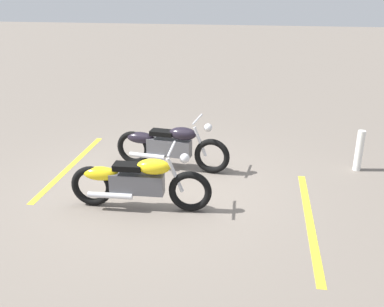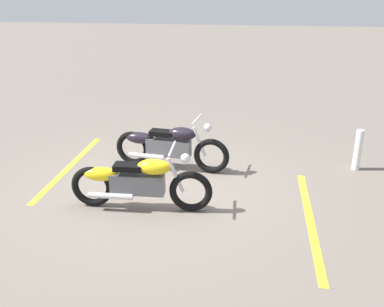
% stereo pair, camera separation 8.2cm
% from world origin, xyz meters
% --- Properties ---
extents(ground_plane, '(60.00, 60.00, 0.00)m').
position_xyz_m(ground_plane, '(0.00, 0.00, 0.00)').
color(ground_plane, slate).
extents(motorcycle_bright_foreground, '(2.23, 0.62, 1.04)m').
position_xyz_m(motorcycle_bright_foreground, '(-0.14, -0.81, 0.46)').
color(motorcycle_bright_foreground, black).
rests_on(motorcycle_bright_foreground, ground).
extents(motorcycle_dark_foreground, '(2.23, 0.62, 1.04)m').
position_xyz_m(motorcycle_dark_foreground, '(0.03, 0.81, 0.46)').
color(motorcycle_dark_foreground, black).
rests_on(motorcycle_dark_foreground, ground).
extents(bollard_post, '(0.14, 0.14, 0.78)m').
position_xyz_m(bollard_post, '(3.56, 1.27, 0.39)').
color(bollard_post, white).
rests_on(bollard_post, ground).
extents(parking_stripe_near, '(0.12, 3.20, 0.01)m').
position_xyz_m(parking_stripe_near, '(-1.88, 0.61, 0.00)').
color(parking_stripe_near, yellow).
rests_on(parking_stripe_near, ground).
extents(parking_stripe_mid, '(0.12, 3.20, 0.01)m').
position_xyz_m(parking_stripe_mid, '(2.51, -0.79, 0.00)').
color(parking_stripe_mid, yellow).
rests_on(parking_stripe_mid, ground).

